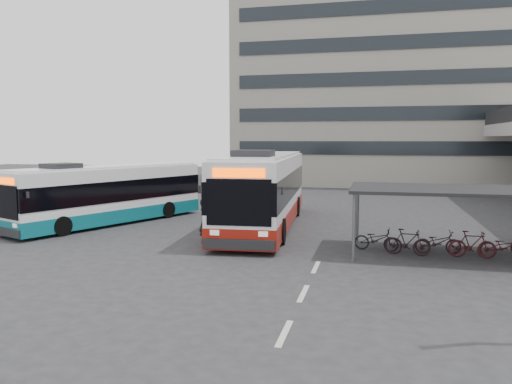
# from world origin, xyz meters

# --- Properties ---
(ground) EXTENTS (120.00, 120.00, 0.00)m
(ground) POSITION_xyz_m (0.00, 0.00, 0.00)
(ground) COLOR #28282B
(ground) RESTS_ON ground
(bike_shelter) EXTENTS (10.00, 4.00, 2.54)m
(bike_shelter) POSITION_xyz_m (8.47, 3.00, 1.30)
(bike_shelter) COLOR #595B60
(bike_shelter) RESTS_ON ground
(office_block) EXTENTS (30.00, 15.00, 25.00)m
(office_block) POSITION_xyz_m (6.00, 36.00, 12.50)
(office_block) COLOR gray
(office_block) RESTS_ON ground
(road_markings) EXTENTS (0.15, 7.60, 0.01)m
(road_markings) POSITION_xyz_m (2.50, -3.00, 0.01)
(road_markings) COLOR beige
(road_markings) RESTS_ON ground
(bus_main) EXTENTS (3.82, 13.33, 3.89)m
(bus_main) POSITION_xyz_m (-0.98, 7.49, 1.81)
(bus_main) COLOR white
(bus_main) RESTS_ON ground
(bus_teal) EXTENTS (6.37, 10.99, 3.23)m
(bus_teal) POSITION_xyz_m (-8.97, 6.50, 1.50)
(bus_teal) COLOR white
(bus_teal) RESTS_ON ground
(pedestrian) EXTENTS (0.51, 0.72, 1.86)m
(pedestrian) POSITION_xyz_m (-2.51, 2.97, 0.93)
(pedestrian) COLOR black
(pedestrian) RESTS_ON ground
(sign_totem_mid) EXTENTS (0.52, 0.19, 2.39)m
(sign_totem_mid) POSITION_xyz_m (-12.02, 2.29, 1.24)
(sign_totem_mid) COLOR #AC0A21
(sign_totem_mid) RESTS_ON ground
(sign_totem_north) EXTENTS (0.58, 0.18, 2.67)m
(sign_totem_north) POSITION_xyz_m (-12.39, 8.84, 1.38)
(sign_totem_north) COLOR #AC0A21
(sign_totem_north) RESTS_ON ground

